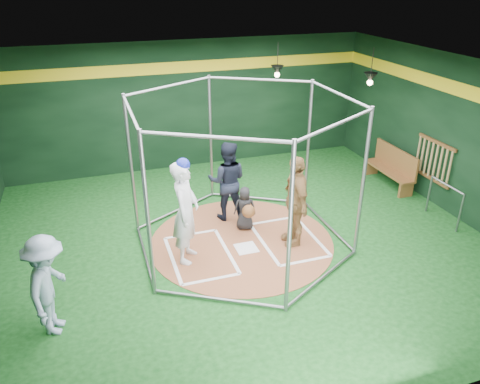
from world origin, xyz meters
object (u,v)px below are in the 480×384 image
object	(u,v)px
batter_figure	(185,211)
visitor_leopard	(295,201)
dugout_bench	(392,166)
umpire	(227,181)

from	to	relation	value
batter_figure	visitor_leopard	xyz separation A→B (m)	(2.21, -0.08, -0.09)
dugout_bench	visitor_leopard	bearing A→B (deg)	-152.99
batter_figure	umpire	world-z (taller)	batter_figure
umpire	dugout_bench	world-z (taller)	umpire
batter_figure	umpire	size ratio (longest dim) A/B	1.16
umpire	visitor_leopard	bearing A→B (deg)	143.55
visitor_leopard	umpire	size ratio (longest dim) A/B	1.05
umpire	dugout_bench	distance (m)	4.63
umpire	batter_figure	bearing A→B (deg)	67.32
batter_figure	dugout_bench	world-z (taller)	batter_figure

